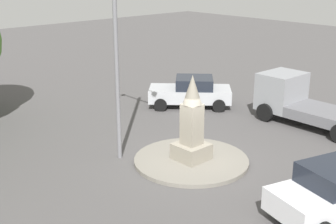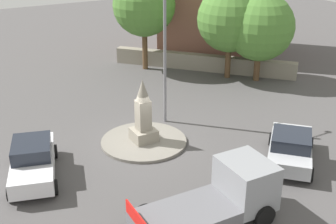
{
  "view_description": "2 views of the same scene",
  "coord_description": "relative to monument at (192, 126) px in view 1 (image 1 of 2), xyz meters",
  "views": [
    {
      "loc": [
        10.77,
        -11.14,
        7.01
      ],
      "look_at": [
        -0.92,
        -0.33,
        1.81
      ],
      "focal_mm": 48.64,
      "sensor_mm": 36.0,
      "label": 1
    },
    {
      "loc": [
        8.52,
        17.61,
        10.27
      ],
      "look_at": [
        -0.84,
        0.95,
        1.85
      ],
      "focal_mm": 47.28,
      "sensor_mm": 36.0,
      "label": 2
    }
  ],
  "objects": [
    {
      "name": "ground_plane",
      "position": [
        0.0,
        0.0,
        -1.42
      ],
      "size": [
        80.0,
        80.0,
        0.0
      ],
      "primitive_type": "plane",
      "color": "#4F4C4C"
    },
    {
      "name": "streetlamp",
      "position": [
        -2.14,
        -1.68,
        3.78
      ],
      "size": [
        3.02,
        0.28,
        8.74
      ],
      "color": "slate",
      "rests_on": "ground"
    },
    {
      "name": "traffic_island",
      "position": [
        0.0,
        0.0,
        -1.35
      ],
      "size": [
        4.25,
        4.25,
        0.14
      ],
      "primitive_type": "cylinder",
      "color": "gray",
      "rests_on": "ground"
    },
    {
      "name": "truck_grey_passing",
      "position": [
        0.24,
        6.88,
        -0.41
      ],
      "size": [
        5.27,
        2.42,
        2.16
      ],
      "color": "gray",
      "rests_on": "ground"
    },
    {
      "name": "monument",
      "position": [
        0.0,
        0.0,
        0.0
      ],
      "size": [
        1.13,
        1.13,
        3.18
      ],
      "color": "gray",
      "rests_on": "traffic_island"
    },
    {
      "name": "car_silver_parked_left",
      "position": [
        -4.92,
        4.99,
        -0.65
      ],
      "size": [
        4.25,
        4.21,
        1.53
      ],
      "color": "#B7BABF",
      "rests_on": "ground"
    }
  ]
}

